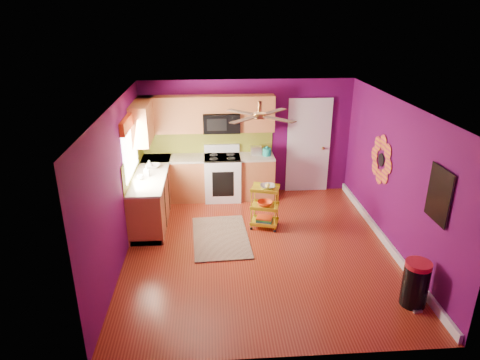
{
  "coord_description": "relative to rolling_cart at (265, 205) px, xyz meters",
  "views": [
    {
      "loc": [
        -0.77,
        -6.38,
        3.84
      ],
      "look_at": [
        -0.3,
        0.4,
        1.11
      ],
      "focal_mm": 32.0,
      "sensor_mm": 36.0,
      "label": 1
    }
  ],
  "objects": [
    {
      "name": "ceiling_fan",
      "position": [
        -0.19,
        -0.54,
        1.83
      ],
      "size": [
        1.01,
        1.01,
        0.26
      ],
      "color": "#BF8C3F",
      "rests_on": "ground"
    },
    {
      "name": "counter_dish",
      "position": [
        -2.11,
        0.87,
        0.51
      ],
      "size": [
        0.26,
        0.26,
        0.06
      ],
      "primitive_type": "imported",
      "color": "white",
      "rests_on": "lower_cabinets"
    },
    {
      "name": "counter_cup",
      "position": [
        -2.27,
        0.24,
        0.52
      ],
      "size": [
        0.11,
        0.11,
        0.09
      ],
      "primitive_type": "imported",
      "color": "white",
      "rests_on": "lower_cabinets"
    },
    {
      "name": "trash_can",
      "position": [
        1.78,
        -2.39,
        -0.13
      ],
      "size": [
        0.37,
        0.4,
        0.68
      ],
      "color": "black",
      "rests_on": "ground"
    },
    {
      "name": "right_wall_art",
      "position": [
        2.03,
        -1.08,
        0.98
      ],
      "size": [
        0.04,
        2.74,
        1.04
      ],
      "color": "black",
      "rests_on": "ground"
    },
    {
      "name": "lower_cabinets",
      "position": [
        -1.54,
        1.07,
        -0.03
      ],
      "size": [
        2.81,
        2.31,
        0.94
      ],
      "color": "#9B532A",
      "rests_on": "ground"
    },
    {
      "name": "upper_cabinetry",
      "position": [
        -1.44,
        1.43,
        1.34
      ],
      "size": [
        2.8,
        2.3,
        1.26
      ],
      "color": "#9B532A",
      "rests_on": "ground"
    },
    {
      "name": "room_envelope",
      "position": [
        -0.17,
        -0.74,
        1.17
      ],
      "size": [
        4.54,
        5.04,
        2.52
      ],
      "color": "#56094D",
      "rests_on": "ground"
    },
    {
      "name": "soap_bottle_b",
      "position": [
        -2.19,
        0.84,
        0.56
      ],
      "size": [
        0.13,
        0.13,
        0.16
      ],
      "primitive_type": "imported",
      "color": "white",
      "rests_on": "lower_cabinets"
    },
    {
      "name": "soap_bottle_a",
      "position": [
        -2.18,
        0.4,
        0.58
      ],
      "size": [
        0.1,
        0.1,
        0.21
      ],
      "primitive_type": "imported",
      "color": "#EA3F72",
      "rests_on": "lower_cabinets"
    },
    {
      "name": "ground",
      "position": [
        -0.19,
        -0.74,
        -0.46
      ],
      "size": [
        5.0,
        5.0,
        0.0
      ],
      "primitive_type": "plane",
      "color": "maroon",
      "rests_on": "ground"
    },
    {
      "name": "left_window",
      "position": [
        -2.41,
        0.31,
        1.27
      ],
      "size": [
        0.08,
        1.35,
        1.08
      ],
      "color": "white",
      "rests_on": "ground"
    },
    {
      "name": "panel_door",
      "position": [
        1.16,
        1.72,
        0.56
      ],
      "size": [
        0.95,
        0.11,
        2.15
      ],
      "color": "white",
      "rests_on": "ground"
    },
    {
      "name": "shag_rug",
      "position": [
        -0.84,
        -0.33,
        -0.45
      ],
      "size": [
        1.07,
        1.65,
        0.02
      ],
      "primitive_type": "cube",
      "rotation": [
        0.0,
        0.0,
        0.05
      ],
      "color": "black",
      "rests_on": "ground"
    },
    {
      "name": "rolling_cart",
      "position": [
        0.0,
        0.0,
        0.0
      ],
      "size": [
        0.58,
        0.49,
        0.9
      ],
      "color": "gold",
      "rests_on": "ground"
    },
    {
      "name": "electric_range",
      "position": [
        -0.74,
        1.43,
        0.02
      ],
      "size": [
        0.76,
        0.66,
        1.13
      ],
      "color": "white",
      "rests_on": "ground"
    },
    {
      "name": "toaster",
      "position": [
        -0.01,
        1.53,
        0.57
      ],
      "size": [
        0.22,
        0.15,
        0.18
      ],
      "primitive_type": "cube",
      "color": "beige",
      "rests_on": "lower_cabinets"
    },
    {
      "name": "teal_kettle",
      "position": [
        0.21,
        1.46,
        0.56
      ],
      "size": [
        0.18,
        0.18,
        0.21
      ],
      "color": "teal",
      "rests_on": "lower_cabinets"
    }
  ]
}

